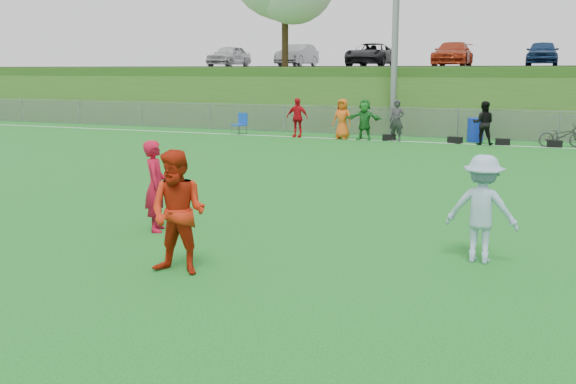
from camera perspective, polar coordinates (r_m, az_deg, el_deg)
The scene contains 14 objects.
ground at distance 9.26m, azimuth -1.47°, elevation -7.39°, with size 120.00×120.00×0.00m, color #14621C.
sideline_far at distance 26.46m, azimuth 14.25°, elevation 4.22°, with size 60.00×0.10×0.01m, color white.
fence at distance 28.38m, azimuth 14.87°, elevation 5.92°, with size 58.00×0.06×1.30m.
berm at distance 39.25m, azimuth 17.00°, elevation 8.32°, with size 120.00×18.00×3.00m, color #255417.
parking_lot at distance 41.22m, azimuth 17.38°, elevation 10.55°, with size 120.00×12.00×0.10m, color black.
car_row at distance 40.35m, azimuth 15.63°, elevation 11.74°, with size 32.04×5.18×1.44m.
spectator_row at distance 26.96m, azimuth 7.83°, elevation 6.37°, with size 8.72×0.69×1.69m.
gear_bags at distance 26.45m, azimuth 16.14°, elevation 4.39°, with size 6.94×0.41×0.26m.
player_red_left at distance 11.81m, azimuth -11.68°, elevation 0.52°, with size 0.60×0.40×1.66m, color red.
player_red_center at distance 9.25m, azimuth -9.73°, elevation -1.81°, with size 0.87×0.68×1.79m, color red.
player_blue at distance 10.12m, azimuth 16.86°, elevation -1.46°, with size 1.06×0.61×1.65m, color #95B2CF.
recycling_bin at distance 27.31m, azimuth 16.31°, elevation 5.32°, with size 0.64×0.64×0.97m, color #102BAE.
camp_chair at distance 29.34m, azimuth -4.33°, elevation 5.69°, with size 0.66×0.67×0.96m.
bicycle at distance 26.44m, azimuth 23.16°, elevation 4.64°, with size 0.59×1.70×0.89m, color #2A2B2D.
Camera 1 is at (3.51, -8.07, 2.89)m, focal length 40.00 mm.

